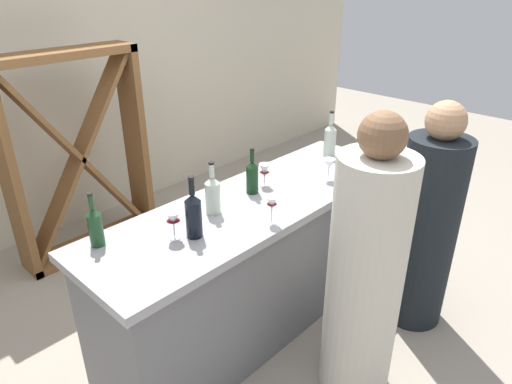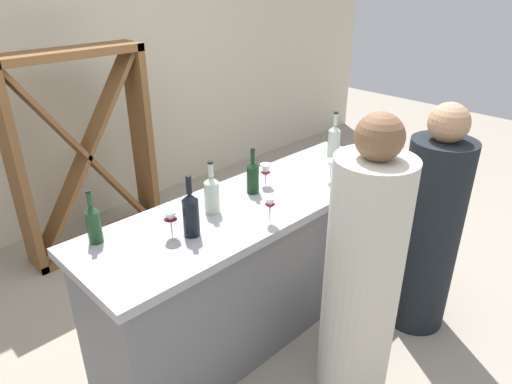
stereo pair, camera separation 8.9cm
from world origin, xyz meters
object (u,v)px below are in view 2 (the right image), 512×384
(wine_bottle_second_left_near_black, at_px, (191,213))
(wine_bottle_rightmost_clear_pale, at_px, (334,140))
(wine_rack, at_px, (85,155))
(person_left_guest, at_px, (429,231))
(wine_glass_near_right, at_px, (331,166))
(person_center_guest, at_px, (362,278))
(wine_glass_near_left, at_px, (270,205))
(wine_bottle_center_clear_pale, at_px, (212,193))
(wine_bottle_leftmost_olive_green, at_px, (93,223))
(wine_glass_near_center, at_px, (363,159))
(wine_glass_far_left, at_px, (170,218))
(wine_bottle_second_right_dark_green, at_px, (253,176))
(wine_glass_far_center, at_px, (266,171))

(wine_bottle_second_left_near_black, bearing_deg, wine_bottle_rightmost_clear_pale, 6.33)
(wine_rack, bearing_deg, person_left_guest, -65.79)
(wine_glass_near_right, relative_size, person_left_guest, 0.09)
(person_center_guest, bearing_deg, wine_glass_near_left, 8.95)
(wine_bottle_center_clear_pale, height_order, wine_glass_near_left, wine_bottle_center_clear_pale)
(wine_rack, height_order, person_center_guest, wine_rack)
(wine_rack, xyz_separation_m, wine_bottle_leftmost_olive_green, (-0.61, -1.42, 0.21))
(wine_glass_near_center, bearing_deg, wine_glass_far_left, 171.16)
(wine_bottle_center_clear_pale, relative_size, wine_glass_far_left, 2.00)
(wine_glass_far_left, relative_size, person_left_guest, 0.10)
(wine_bottle_leftmost_olive_green, xyz_separation_m, wine_glass_far_left, (0.30, -0.22, 0.00))
(wine_bottle_second_left_near_black, xyz_separation_m, wine_bottle_rightmost_clear_pale, (1.38, 0.15, 0.00))
(wine_bottle_second_left_near_black, relative_size, wine_glass_near_right, 2.34)
(wine_glass_far_left, height_order, person_left_guest, person_left_guest)
(wine_bottle_second_right_dark_green, bearing_deg, person_left_guest, -47.50)
(person_center_guest, bearing_deg, wine_glass_far_left, 30.53)
(wine_rack, bearing_deg, person_center_guest, -82.81)
(wine_bottle_leftmost_olive_green, distance_m, person_left_guest, 1.96)
(wine_glass_near_center, xyz_separation_m, wine_glass_near_right, (-0.25, 0.07, 0.00))
(wine_bottle_leftmost_olive_green, xyz_separation_m, wine_glass_near_left, (0.75, -0.47, 0.00))
(wine_bottle_leftmost_olive_green, bearing_deg, wine_rack, 66.71)
(wine_glass_near_left, distance_m, wine_glass_far_left, 0.52)
(wine_bottle_rightmost_clear_pale, distance_m, wine_glass_near_right, 0.41)
(wine_bottle_second_left_near_black, bearing_deg, wine_bottle_center_clear_pale, 26.91)
(wine_bottle_second_left_near_black, height_order, wine_bottle_second_right_dark_green, wine_bottle_second_left_near_black)
(person_center_guest, bearing_deg, wine_bottle_center_clear_pale, 11.43)
(wine_bottle_second_left_near_black, height_order, wine_bottle_center_clear_pale, wine_bottle_second_left_near_black)
(wine_rack, xyz_separation_m, wine_bottle_rightmost_clear_pale, (1.14, -1.55, 0.23))
(wine_bottle_rightmost_clear_pale, bearing_deg, wine_glass_far_left, -176.23)
(wine_glass_far_center, bearing_deg, wine_glass_far_left, -172.89)
(wine_glass_far_center, bearing_deg, wine_bottle_leftmost_olive_green, 173.20)
(wine_bottle_second_left_near_black, distance_m, wine_bottle_rightmost_clear_pale, 1.39)
(wine_rack, relative_size, wine_glass_near_center, 11.54)
(wine_bottle_leftmost_olive_green, height_order, wine_glass_far_left, wine_bottle_leftmost_olive_green)
(wine_bottle_second_right_dark_green, xyz_separation_m, person_left_guest, (0.73, -0.80, -0.34))
(wine_bottle_second_right_dark_green, xyz_separation_m, wine_glass_near_left, (-0.19, -0.33, 0.00))
(wine_bottle_leftmost_olive_green, bearing_deg, wine_bottle_second_right_dark_green, -8.60)
(wine_bottle_rightmost_clear_pale, height_order, wine_glass_far_center, wine_bottle_rightmost_clear_pale)
(wine_bottle_rightmost_clear_pale, relative_size, person_center_guest, 0.21)
(wine_glass_far_left, bearing_deg, wine_glass_far_center, 7.11)
(wine_rack, xyz_separation_m, wine_bottle_second_right_dark_green, (0.33, -1.57, 0.21))
(wine_bottle_second_right_dark_green, height_order, wine_glass_near_right, wine_bottle_second_right_dark_green)
(wine_rack, xyz_separation_m, wine_bottle_second_left_near_black, (-0.23, -1.70, 0.23))
(wine_rack, distance_m, wine_glass_near_center, 2.15)
(wine_bottle_second_right_dark_green, relative_size, wine_glass_near_left, 1.87)
(wine_rack, relative_size, person_center_guest, 1.02)
(wine_glass_far_center, bearing_deg, wine_glass_near_right, -34.09)
(wine_bottle_rightmost_clear_pale, bearing_deg, wine_glass_near_left, -161.14)
(wine_glass_near_center, distance_m, person_center_guest, 0.96)
(wine_bottle_leftmost_olive_green, relative_size, wine_glass_far_left, 1.87)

